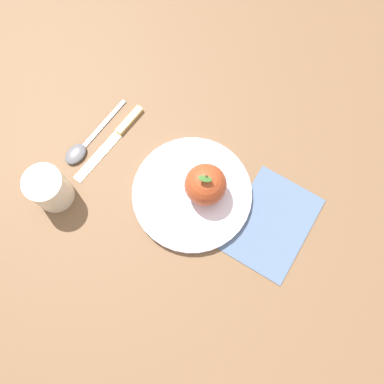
{
  "coord_description": "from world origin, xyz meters",
  "views": [
    {
      "loc": [
        0.2,
        0.14,
        0.76
      ],
      "look_at": [
        0.01,
        0.03,
        0.02
      ],
      "focal_mm": 38.33,
      "sensor_mm": 36.0,
      "label": 1
    }
  ],
  "objects_px": {
    "dinner_plate": "(192,194)",
    "cup": "(48,188)",
    "apple": "(206,185)",
    "knife": "(115,136)",
    "spoon": "(82,147)",
    "linen_napkin": "(271,223)"
  },
  "relations": [
    {
      "from": "apple",
      "to": "knife",
      "type": "distance_m",
      "value": 0.22
    },
    {
      "from": "dinner_plate",
      "to": "apple",
      "type": "distance_m",
      "value": 0.05
    },
    {
      "from": "linen_napkin",
      "to": "dinner_plate",
      "type": "bearing_deg",
      "value": -82.73
    },
    {
      "from": "apple",
      "to": "cup",
      "type": "distance_m",
      "value": 0.28
    },
    {
      "from": "dinner_plate",
      "to": "knife",
      "type": "distance_m",
      "value": 0.19
    },
    {
      "from": "linen_napkin",
      "to": "spoon",
      "type": "bearing_deg",
      "value": -84.87
    },
    {
      "from": "knife",
      "to": "linen_napkin",
      "type": "height_order",
      "value": "knife"
    },
    {
      "from": "spoon",
      "to": "knife",
      "type": "bearing_deg",
      "value": 138.07
    },
    {
      "from": "dinner_plate",
      "to": "cup",
      "type": "distance_m",
      "value": 0.26
    },
    {
      "from": "apple",
      "to": "knife",
      "type": "xyz_separation_m",
      "value": [
        -0.02,
        -0.21,
        -0.05
      ]
    },
    {
      "from": "dinner_plate",
      "to": "linen_napkin",
      "type": "bearing_deg",
      "value": 97.27
    },
    {
      "from": "dinner_plate",
      "to": "cup",
      "type": "xyz_separation_m",
      "value": [
        0.12,
        -0.23,
        0.04
      ]
    },
    {
      "from": "linen_napkin",
      "to": "apple",
      "type": "bearing_deg",
      "value": -87.73
    },
    {
      "from": "apple",
      "to": "linen_napkin",
      "type": "distance_m",
      "value": 0.15
    },
    {
      "from": "cup",
      "to": "dinner_plate",
      "type": "bearing_deg",
      "value": 117.89
    },
    {
      "from": "spoon",
      "to": "linen_napkin",
      "type": "bearing_deg",
      "value": 95.13
    },
    {
      "from": "dinner_plate",
      "to": "linen_napkin",
      "type": "height_order",
      "value": "dinner_plate"
    },
    {
      "from": "knife",
      "to": "linen_napkin",
      "type": "bearing_deg",
      "value": 87.5
    },
    {
      "from": "dinner_plate",
      "to": "knife",
      "type": "height_order",
      "value": "dinner_plate"
    },
    {
      "from": "cup",
      "to": "spoon",
      "type": "xyz_separation_m",
      "value": [
        -0.11,
        -0.01,
        -0.04
      ]
    },
    {
      "from": "dinner_plate",
      "to": "knife",
      "type": "xyz_separation_m",
      "value": [
        -0.04,
        -0.19,
        -0.01
      ]
    },
    {
      "from": "dinner_plate",
      "to": "spoon",
      "type": "xyz_separation_m",
      "value": [
        0.02,
        -0.24,
        -0.0
      ]
    }
  ]
}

